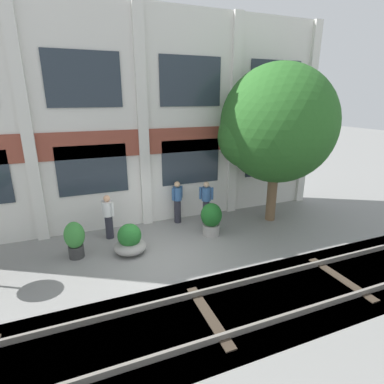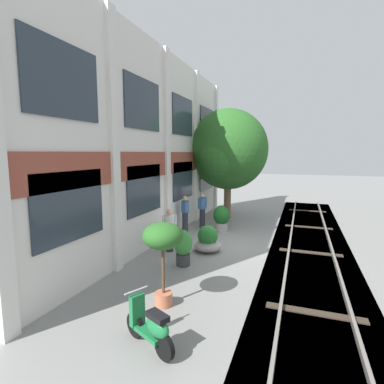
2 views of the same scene
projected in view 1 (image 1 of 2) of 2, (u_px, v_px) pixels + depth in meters
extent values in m
plane|color=gray|center=(168.00, 254.00, 9.22)|extent=(80.00, 80.00, 0.00)
cube|color=silver|center=(141.00, 122.00, 10.63)|extent=(14.41, 0.50, 7.54)
cube|color=brown|center=(144.00, 142.00, 10.59)|extent=(14.41, 0.06, 0.90)
cube|color=silver|center=(26.00, 126.00, 9.09)|extent=(0.36, 0.16, 7.54)
cube|color=silver|center=(143.00, 123.00, 10.35)|extent=(0.36, 0.16, 7.54)
cube|color=silver|center=(234.00, 120.00, 11.62)|extent=(0.36, 0.16, 7.54)
cube|color=silver|center=(308.00, 118.00, 12.89)|extent=(0.36, 0.16, 7.54)
cube|color=#28333D|center=(93.00, 170.00, 10.21)|extent=(2.31, 0.04, 1.70)
cube|color=#28333D|center=(191.00, 162.00, 11.47)|extent=(2.31, 0.04, 1.70)
cube|color=#28333D|center=(270.00, 155.00, 12.74)|extent=(2.31, 0.04, 1.70)
cube|color=#28333D|center=(84.00, 79.00, 9.33)|extent=(2.31, 0.04, 1.70)
cube|color=#28333D|center=(191.00, 81.00, 10.60)|extent=(2.31, 0.04, 1.70)
cube|color=#28333D|center=(275.00, 83.00, 11.86)|extent=(2.31, 0.04, 1.70)
cube|color=#4C473F|center=(207.00, 322.00, 6.65)|extent=(22.41, 2.80, 0.28)
cube|color=slate|center=(222.00, 337.00, 5.94)|extent=(22.41, 0.07, 0.15)
cube|color=slate|center=(195.00, 294.00, 7.22)|extent=(22.41, 0.07, 0.15)
cube|color=#382D23|center=(209.00, 315.00, 6.62)|extent=(0.24, 2.10, 0.03)
cube|color=#382D23|center=(341.00, 278.00, 7.97)|extent=(0.24, 2.10, 0.03)
cylinder|color=brown|center=(272.00, 189.00, 11.47)|extent=(0.37, 0.37, 2.53)
ellipsoid|color=#286023|center=(278.00, 124.00, 10.74)|extent=(4.13, 4.13, 4.22)
sphere|color=#286023|center=(249.00, 137.00, 10.68)|extent=(2.27, 2.27, 2.27)
sphere|color=#286023|center=(303.00, 135.00, 11.05)|extent=(2.27, 2.27, 2.27)
ellipsoid|color=gray|center=(130.00, 247.00, 9.26)|extent=(0.99, 0.99, 0.40)
sphere|color=#236B28|center=(129.00, 235.00, 9.14)|extent=(0.73, 0.73, 0.73)
cylinder|color=#333333|center=(76.00, 251.00, 9.00)|extent=(0.45, 0.45, 0.38)
ellipsoid|color=#388438|center=(74.00, 235.00, 8.84)|extent=(0.59, 0.59, 0.82)
cylinder|color=gray|center=(211.00, 229.00, 10.49)|extent=(0.59, 0.59, 0.38)
ellipsoid|color=#19561E|center=(211.00, 215.00, 10.32)|extent=(0.73, 0.73, 0.84)
cylinder|color=#282833|center=(109.00, 227.00, 10.17)|extent=(0.26, 0.26, 0.82)
cylinder|color=silver|center=(108.00, 209.00, 9.97)|extent=(0.34, 0.34, 0.50)
sphere|color=tan|center=(107.00, 198.00, 9.86)|extent=(0.22, 0.22, 0.22)
cylinder|color=silver|center=(103.00, 207.00, 10.07)|extent=(0.09, 0.09, 0.45)
cylinder|color=silver|center=(112.00, 209.00, 9.86)|extent=(0.09, 0.09, 0.45)
cylinder|color=#282833|center=(206.00, 212.00, 11.36)|extent=(0.26, 0.26, 0.92)
cylinder|color=#33598C|center=(206.00, 194.00, 11.14)|extent=(0.34, 0.34, 0.51)
sphere|color=tan|center=(206.00, 185.00, 11.03)|extent=(0.22, 0.22, 0.22)
cylinder|color=#33598C|center=(200.00, 193.00, 11.16)|extent=(0.09, 0.09, 0.46)
cylinder|color=#33598C|center=(212.00, 194.00, 11.11)|extent=(0.09, 0.09, 0.46)
cylinder|color=#282833|center=(178.00, 211.00, 11.45)|extent=(0.26, 0.26, 0.91)
cylinder|color=#33598C|center=(177.00, 194.00, 11.24)|extent=(0.34, 0.34, 0.51)
sphere|color=tan|center=(177.00, 184.00, 11.13)|extent=(0.22, 0.22, 0.22)
cylinder|color=#33598C|center=(173.00, 194.00, 11.07)|extent=(0.09, 0.09, 0.46)
cylinder|color=#33598C|center=(181.00, 192.00, 11.38)|extent=(0.09, 0.09, 0.46)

